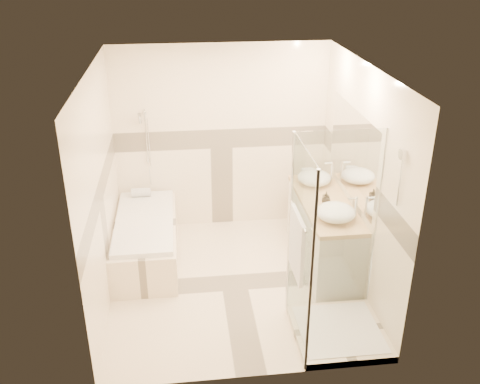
{
  "coord_description": "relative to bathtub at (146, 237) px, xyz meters",
  "views": [
    {
      "loc": [
        -0.54,
        -5.18,
        3.62
      ],
      "look_at": [
        0.1,
        0.25,
        1.05
      ],
      "focal_mm": 40.0,
      "sensor_mm": 36.0,
      "label": 1
    }
  ],
  "objects": [
    {
      "name": "vanity",
      "position": [
        2.15,
        -0.35,
        0.12
      ],
      "size": [
        0.58,
        1.62,
        0.85
      ],
      "color": "white",
      "rests_on": "ground"
    },
    {
      "name": "bathtub",
      "position": [
        0.0,
        0.0,
        0.0
      ],
      "size": [
        0.75,
        1.7,
        0.56
      ],
      "color": "#F4E0C3",
      "rests_on": "ground"
    },
    {
      "name": "amenity_bottle_b",
      "position": [
        2.13,
        -0.42,
        0.61
      ],
      "size": [
        0.1,
        0.1,
        0.13
      ],
      "primitive_type": "imported",
      "rotation": [
        0.0,
        0.0,
        0.02
      ],
      "color": "black",
      "rests_on": "vanity"
    },
    {
      "name": "faucet_near",
      "position": [
        2.35,
        0.15,
        0.71
      ],
      "size": [
        0.12,
        0.03,
        0.29
      ],
      "color": "silver",
      "rests_on": "vanity"
    },
    {
      "name": "shower_enclosure",
      "position": [
        1.86,
        -1.62,
        0.2
      ],
      "size": [
        0.96,
        0.93,
        2.04
      ],
      "color": "#F4E0C3",
      "rests_on": "ground"
    },
    {
      "name": "room",
      "position": [
        1.08,
        -0.64,
        0.95
      ],
      "size": [
        2.82,
        3.02,
        2.52
      ],
      "color": "beige",
      "rests_on": "ground"
    },
    {
      "name": "faucet_far",
      "position": [
        2.35,
        -0.8,
        0.69
      ],
      "size": [
        0.11,
        0.03,
        0.26
      ],
      "color": "silver",
      "rests_on": "vanity"
    },
    {
      "name": "amenity_bottle_a",
      "position": [
        2.13,
        -0.41,
        0.62
      ],
      "size": [
        0.07,
        0.07,
        0.15
      ],
      "primitive_type": "imported",
      "rotation": [
        0.0,
        0.0,
        -0.05
      ],
      "color": "black",
      "rests_on": "vanity"
    },
    {
      "name": "folded_towels",
      "position": [
        2.13,
        0.37,
        0.58
      ],
      "size": [
        0.19,
        0.27,
        0.08
      ],
      "primitive_type": "cube",
      "rotation": [
        0.0,
        0.0,
        0.15
      ],
      "color": "silver",
      "rests_on": "vanity"
    },
    {
      "name": "vessel_sink_near",
      "position": [
        2.13,
        0.15,
        0.63
      ],
      "size": [
        0.42,
        0.42,
        0.17
      ],
      "primitive_type": "ellipsoid",
      "color": "white",
      "rests_on": "vanity"
    },
    {
      "name": "rolled_towel",
      "position": [
        -0.07,
        0.66,
        0.31
      ],
      "size": [
        0.25,
        0.11,
        0.11
      ],
      "primitive_type": "cylinder",
      "rotation": [
        0.0,
        1.57,
        0.0
      ],
      "color": "silver",
      "rests_on": "bathtub"
    },
    {
      "name": "vessel_sink_far",
      "position": [
        2.13,
        -0.8,
        0.63
      ],
      "size": [
        0.44,
        0.44,
        0.18
      ],
      "primitive_type": "ellipsoid",
      "color": "white",
      "rests_on": "vanity"
    }
  ]
}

